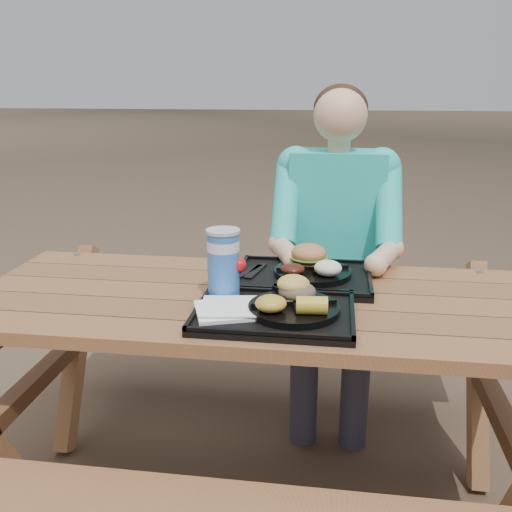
# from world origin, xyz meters

# --- Properties ---
(ground) EXTENTS (60.00, 60.00, 0.00)m
(ground) POSITION_xyz_m (0.00, 0.00, 0.00)
(ground) COLOR #999999
(ground) RESTS_ON ground
(picnic_table) EXTENTS (1.80, 1.49, 0.75)m
(picnic_table) POSITION_xyz_m (0.00, 0.00, 0.38)
(picnic_table) COLOR #999999
(picnic_table) RESTS_ON ground
(tray_near) EXTENTS (0.45, 0.35, 0.02)m
(tray_near) POSITION_xyz_m (0.08, -0.16, 0.76)
(tray_near) COLOR black
(tray_near) RESTS_ON picnic_table
(tray_far) EXTENTS (0.45, 0.35, 0.02)m
(tray_far) POSITION_xyz_m (0.14, 0.15, 0.76)
(tray_far) COLOR black
(tray_far) RESTS_ON picnic_table
(plate_near) EXTENTS (0.26, 0.26, 0.02)m
(plate_near) POSITION_xyz_m (0.13, -0.17, 0.78)
(plate_near) COLOR black
(plate_near) RESTS_ON tray_near
(plate_far) EXTENTS (0.26, 0.26, 0.02)m
(plate_far) POSITION_xyz_m (0.17, 0.16, 0.78)
(plate_far) COLOR black
(plate_far) RESTS_ON tray_far
(napkin_stack) EXTENTS (0.21, 0.21, 0.02)m
(napkin_stack) POSITION_xyz_m (-0.06, -0.19, 0.78)
(napkin_stack) COLOR white
(napkin_stack) RESTS_ON tray_near
(soda_cup) EXTENTS (0.10, 0.10, 0.20)m
(soda_cup) POSITION_xyz_m (-0.09, -0.06, 0.87)
(soda_cup) COLOR blue
(soda_cup) RESTS_ON tray_near
(condiment_bbq) EXTENTS (0.05, 0.05, 0.03)m
(condiment_bbq) POSITION_xyz_m (0.08, -0.03, 0.79)
(condiment_bbq) COLOR black
(condiment_bbq) RESTS_ON tray_near
(condiment_mustard) EXTENTS (0.05, 0.05, 0.03)m
(condiment_mustard) POSITION_xyz_m (0.13, -0.03, 0.79)
(condiment_mustard) COLOR yellow
(condiment_mustard) RESTS_ON tray_near
(sandwich) EXTENTS (0.10, 0.10, 0.11)m
(sandwich) POSITION_xyz_m (0.14, -0.11, 0.84)
(sandwich) COLOR gold
(sandwich) RESTS_ON plate_near
(mac_cheese) EXTENTS (0.09, 0.09, 0.04)m
(mac_cheese) POSITION_xyz_m (0.07, -0.22, 0.81)
(mac_cheese) COLOR gold
(mac_cheese) RESTS_ON plate_near
(corn_cob) EXTENTS (0.09, 0.09, 0.05)m
(corn_cob) POSITION_xyz_m (0.18, -0.22, 0.81)
(corn_cob) COLOR gold
(corn_cob) RESTS_ON plate_near
(cutlery_far) EXTENTS (0.06, 0.17, 0.01)m
(cutlery_far) POSITION_xyz_m (-0.03, 0.17, 0.77)
(cutlery_far) COLOR black
(cutlery_far) RESTS_ON tray_far
(burger) EXTENTS (0.12, 0.12, 0.11)m
(burger) POSITION_xyz_m (0.15, 0.22, 0.85)
(burger) COLOR #C37744
(burger) RESTS_ON plate_far
(baked_beans) EXTENTS (0.08, 0.08, 0.04)m
(baked_beans) POSITION_xyz_m (0.11, 0.11, 0.81)
(baked_beans) COLOR #45160D
(baked_beans) RESTS_ON plate_far
(potato_salad) EXTENTS (0.09, 0.09, 0.05)m
(potato_salad) POSITION_xyz_m (0.22, 0.11, 0.82)
(potato_salad) COLOR white
(potato_salad) RESTS_ON plate_far
(diner) EXTENTS (0.48, 0.84, 1.28)m
(diner) POSITION_xyz_m (0.24, 0.65, 0.64)
(diner) COLOR #1CC8C0
(diner) RESTS_ON ground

